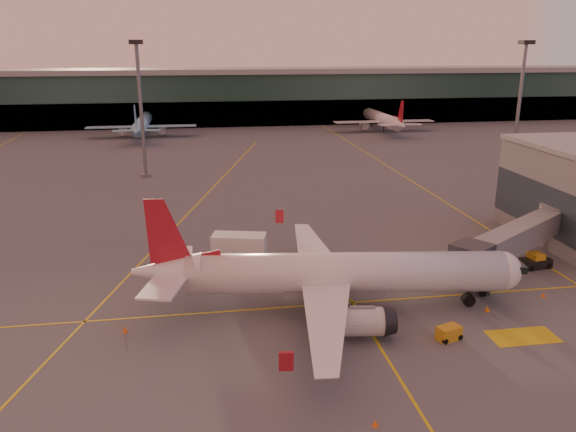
{
  "coord_description": "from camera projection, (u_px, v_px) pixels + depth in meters",
  "views": [
    {
      "loc": [
        -9.43,
        -44.39,
        24.58
      ],
      "look_at": [
        0.7,
        19.13,
        5.0
      ],
      "focal_mm": 35.0,
      "sensor_mm": 36.0,
      "label": 1
    }
  ],
  "objects": [
    {
      "name": "cone_nose",
      "position": [
        543.0,
        295.0,
        57.21
      ],
      "size": [
        0.38,
        0.38,
        0.48
      ],
      "color": "#FF660D",
      "rests_on": "ground"
    },
    {
      "name": "cone_tail",
      "position": [
        125.0,
        329.0,
        50.13
      ],
      "size": [
        0.46,
        0.46,
        0.58
      ],
      "color": "#FF660D",
      "rests_on": "ground"
    },
    {
      "name": "catering_truck",
      "position": [
        240.0,
        251.0,
        62.52
      ],
      "size": [
        6.32,
        3.89,
        4.56
      ],
      "rotation": [
        0.0,
        0.0,
        -0.24
      ],
      "color": "#B14019",
      "rests_on": "ground"
    },
    {
      "name": "distant_aircraft_row",
      "position": [
        36.0,
        139.0,
        153.89
      ],
      "size": [
        225.0,
        34.0,
        13.0
      ],
      "color": "#81BCD8",
      "rests_on": "ground"
    },
    {
      "name": "cone_wing_right",
      "position": [
        375.0,
        423.0,
        37.73
      ],
      "size": [
        0.4,
        0.4,
        0.51
      ],
      "color": "#FF660D",
      "rests_on": "ground"
    },
    {
      "name": "main_airplane",
      "position": [
        332.0,
        275.0,
        53.44
      ],
      "size": [
        37.3,
        33.74,
        11.26
      ],
      "rotation": [
        0.0,
        0.0,
        -0.13
      ],
      "color": "white",
      "rests_on": "ground"
    },
    {
      "name": "ground",
      "position": [
        314.0,
        330.0,
        50.51
      ],
      "size": [
        600.0,
        600.0,
        0.0
      ],
      "primitive_type": "plane",
      "color": "#4C4F54",
      "rests_on": "ground"
    },
    {
      "name": "terminal",
      "position": [
        226.0,
        96.0,
        181.92
      ],
      "size": [
        400.0,
        20.0,
        17.6
      ],
      "color": "#19382D",
      "rests_on": "ground"
    },
    {
      "name": "jet_bridge",
      "position": [
        523.0,
        236.0,
        63.54
      ],
      "size": [
        21.59,
        16.01,
        5.66
      ],
      "color": "slate",
      "rests_on": "ground"
    },
    {
      "name": "cone_wing_left",
      "position": [
        300.0,
        249.0,
        69.9
      ],
      "size": [
        0.45,
        0.45,
        0.58
      ],
      "color": "#FF660D",
      "rests_on": "ground"
    },
    {
      "name": "pushback_tug",
      "position": [
        536.0,
        262.0,
        64.63
      ],
      "size": [
        3.56,
        2.22,
        1.73
      ],
      "rotation": [
        0.0,
        0.0,
        0.13
      ],
      "color": "black",
      "rests_on": "ground"
    },
    {
      "name": "mast_east_near",
      "position": [
        520.0,
        96.0,
        113.05
      ],
      "size": [
        2.4,
        2.4,
        25.6
      ],
      "color": "slate",
      "rests_on": "ground"
    },
    {
      "name": "mast_west_near",
      "position": [
        140.0,
        99.0,
        105.52
      ],
      "size": [
        2.4,
        2.4,
        25.6
      ],
      "color": "slate",
      "rests_on": "ground"
    },
    {
      "name": "taxi_markings",
      "position": [
        215.0,
        203.0,
        91.44
      ],
      "size": [
        100.12,
        173.0,
        0.01
      ],
      "color": "gold",
      "rests_on": "ground"
    },
    {
      "name": "cone_fwd",
      "position": [
        487.0,
        309.0,
        54.03
      ],
      "size": [
        0.47,
        0.47,
        0.6
      ],
      "color": "#FF660D",
      "rests_on": "ground"
    },
    {
      "name": "gpu_cart",
      "position": [
        449.0,
        333.0,
        48.81
      ],
      "size": [
        2.38,
        1.82,
        1.23
      ],
      "rotation": [
        0.0,
        0.0,
        0.3
      ],
      "color": "gold",
      "rests_on": "ground"
    }
  ]
}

